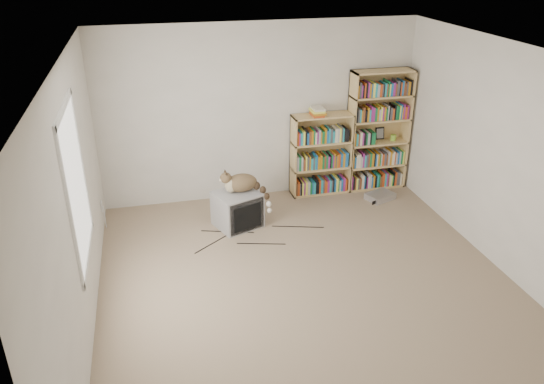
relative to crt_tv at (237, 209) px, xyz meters
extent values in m
cube|color=gray|center=(0.51, -1.60, -0.24)|extent=(4.50, 5.00, 0.01)
cube|color=silver|center=(0.51, 0.90, 1.01)|extent=(4.50, 0.02, 2.50)
cube|color=silver|center=(0.51, -4.10, 1.01)|extent=(4.50, 0.02, 2.50)
cube|color=silver|center=(-1.74, -1.60, 1.01)|extent=(0.02, 5.00, 2.50)
cube|color=silver|center=(2.76, -1.60, 1.01)|extent=(0.02, 5.00, 2.50)
cube|color=white|center=(0.51, -1.60, 2.26)|extent=(4.50, 5.00, 0.02)
cube|color=white|center=(-1.72, -1.40, 1.16)|extent=(0.02, 1.22, 1.52)
cube|color=#A1A2A4|center=(0.00, 0.00, 0.00)|extent=(0.69, 0.66, 0.48)
cube|color=black|center=(0.08, -0.22, 0.00)|extent=(0.48, 0.21, 0.44)
cube|color=black|center=(0.09, -0.24, -0.01)|extent=(0.38, 0.16, 0.33)
cube|color=black|center=(-0.04, 0.10, -0.01)|extent=(0.40, 0.37, 0.29)
ellipsoid|color=#362316|center=(0.07, 0.05, 0.35)|extent=(0.44, 0.31, 0.23)
ellipsoid|color=#362316|center=(0.18, 0.06, 0.34)|extent=(0.21, 0.22, 0.17)
ellipsoid|color=#C9B691|center=(-0.07, 0.03, 0.34)|extent=(0.17, 0.17, 0.19)
ellipsoid|color=#362316|center=(-0.13, 0.03, 0.45)|extent=(0.16, 0.15, 0.14)
sphere|color=beige|center=(-0.19, 0.03, 0.43)|extent=(0.06, 0.06, 0.06)
cone|color=black|center=(-0.12, 0.00, 0.52)|extent=(0.06, 0.07, 0.07)
cone|color=black|center=(-0.13, 0.08, 0.52)|extent=(0.06, 0.07, 0.07)
cube|color=tan|center=(1.83, 0.74, 0.66)|extent=(0.02, 0.30, 1.79)
cube|color=tan|center=(2.70, 0.74, 0.66)|extent=(0.03, 0.30, 1.79)
cube|color=tan|center=(2.27, 0.87, 0.66)|extent=(0.90, 0.03, 1.79)
cube|color=tan|center=(2.27, 0.74, 1.54)|extent=(0.90, 0.30, 0.02)
cube|color=tan|center=(2.27, 0.74, -0.22)|extent=(0.90, 0.30, 0.03)
cube|color=tan|center=(2.27, 0.74, 0.13)|extent=(0.90, 0.30, 0.03)
cube|color=tan|center=(2.27, 0.74, 0.48)|extent=(0.90, 0.30, 0.02)
cube|color=tan|center=(2.27, 0.74, 0.84)|extent=(0.90, 0.30, 0.02)
cube|color=tan|center=(2.27, 0.74, 1.19)|extent=(0.90, 0.30, 0.02)
cube|color=#BF4519|center=(2.27, 0.74, -0.12)|extent=(0.82, 0.24, 0.19)
cube|color=#1A60A9|center=(2.27, 0.74, 0.24)|extent=(0.82, 0.24, 0.19)
cube|color=#126A37|center=(2.27, 0.74, 0.59)|extent=(0.82, 0.24, 0.19)
cube|color=beige|center=(2.27, 0.74, 0.94)|extent=(0.82, 0.24, 0.19)
cube|color=black|center=(2.27, 0.74, 1.30)|extent=(0.82, 0.24, 0.19)
cube|color=tan|center=(0.96, 0.74, 0.37)|extent=(0.03, 0.30, 1.21)
cube|color=tan|center=(1.82, 0.74, 0.37)|extent=(0.02, 0.30, 1.21)
cube|color=tan|center=(1.39, 0.87, 0.37)|extent=(0.88, 0.03, 1.21)
cube|color=tan|center=(1.39, 0.74, 0.96)|extent=(0.88, 0.30, 0.02)
cube|color=tan|center=(1.39, 0.74, -0.22)|extent=(0.88, 0.30, 0.03)
cube|color=tan|center=(1.39, 0.74, 0.17)|extent=(0.88, 0.30, 0.03)
cube|color=tan|center=(1.39, 0.74, 0.56)|extent=(0.88, 0.30, 0.02)
cube|color=#BF4519|center=(1.39, 0.74, -0.12)|extent=(0.80, 0.24, 0.19)
cube|color=#1A60A9|center=(1.39, 0.74, 0.28)|extent=(0.80, 0.24, 0.19)
cube|color=#126A37|center=(1.39, 0.74, 0.67)|extent=(0.80, 0.24, 0.19)
cube|color=#BF4519|center=(1.30, 0.72, 1.03)|extent=(0.21, 0.28, 0.12)
cylinder|color=#8BC237|center=(2.51, 0.74, 0.54)|extent=(0.08, 0.08, 0.09)
cube|color=black|center=(2.34, 0.84, 0.59)|extent=(0.14, 0.05, 0.18)
cube|color=silver|center=(2.18, 0.29, -0.19)|extent=(0.47, 0.40, 0.09)
cube|color=silver|center=(-1.72, 0.35, 0.08)|extent=(0.01, 0.08, 0.13)
camera|label=1|loc=(-1.01, -6.14, 3.20)|focal=35.00mm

